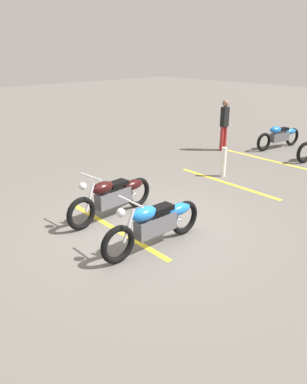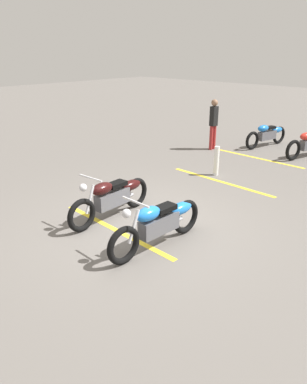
{
  "view_description": "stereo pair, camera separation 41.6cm",
  "coord_description": "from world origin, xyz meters",
  "px_view_note": "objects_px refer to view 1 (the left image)",
  "views": [
    {
      "loc": [
        -4.51,
        -5.05,
        3.33
      ],
      "look_at": [
        0.26,
        0.0,
        0.65
      ],
      "focal_mm": 34.88,
      "sensor_mm": 36.0,
      "label": 1
    },
    {
      "loc": [
        -4.81,
        -4.75,
        3.33
      ],
      "look_at": [
        0.26,
        0.0,
        0.65
      ],
      "focal_mm": 34.88,
      "sensor_mm": 36.0,
      "label": 2
    }
  ],
  "objects_px": {
    "motorcycle_dark_foreground": "(113,196)",
    "bystander_near_row": "(224,123)",
    "motorcycle_row_center": "(280,136)",
    "motorcycle_bright_foreground": "(156,223)",
    "bollard_post": "(224,162)"
  },
  "relations": [
    {
      "from": "motorcycle_bright_foreground",
      "to": "bollard_post",
      "type": "height_order",
      "value": "motorcycle_bright_foreground"
    },
    {
      "from": "motorcycle_bright_foreground",
      "to": "motorcycle_row_center",
      "type": "xyz_separation_m",
      "value": [
        8.09,
        2.1,
        -0.02
      ]
    },
    {
      "from": "bollard_post",
      "to": "motorcycle_row_center",
      "type": "bearing_deg",
      "value": 7.71
    },
    {
      "from": "motorcycle_bright_foreground",
      "to": "motorcycle_row_center",
      "type": "distance_m",
      "value": 8.36
    },
    {
      "from": "bystander_near_row",
      "to": "motorcycle_row_center",
      "type": "bearing_deg",
      "value": 58.39
    },
    {
      "from": "bollard_post",
      "to": "motorcycle_dark_foreground",
      "type": "bearing_deg",
      "value": -179.7
    },
    {
      "from": "motorcycle_row_center",
      "to": "bollard_post",
      "type": "bearing_deg",
      "value": 18.45
    },
    {
      "from": "motorcycle_dark_foreground",
      "to": "bollard_post",
      "type": "bearing_deg",
      "value": 176.66
    },
    {
      "from": "motorcycle_row_center",
      "to": "bollard_post",
      "type": "height_order",
      "value": "bollard_post"
    },
    {
      "from": "motorcycle_dark_foreground",
      "to": "motorcycle_row_center",
      "type": "height_order",
      "value": "motorcycle_dark_foreground"
    },
    {
      "from": "bollard_post",
      "to": "bystander_near_row",
      "type": "bearing_deg",
      "value": 36.84
    },
    {
      "from": "motorcycle_dark_foreground",
      "to": "bystander_near_row",
      "type": "distance_m",
      "value": 6.4
    },
    {
      "from": "motorcycle_bright_foreground",
      "to": "motorcycle_dark_foreground",
      "type": "distance_m",
      "value": 1.55
    },
    {
      "from": "bystander_near_row",
      "to": "bollard_post",
      "type": "xyz_separation_m",
      "value": [
        -2.32,
        -1.74,
        -0.55
      ]
    },
    {
      "from": "motorcycle_bright_foreground",
      "to": "bystander_near_row",
      "type": "relative_size",
      "value": 1.29
    }
  ]
}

